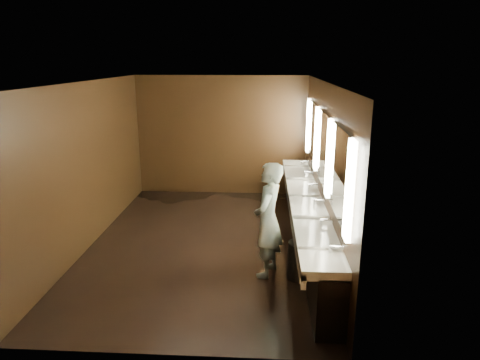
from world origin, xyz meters
TOP-DOWN VIEW (x-y plane):
  - floor at (0.00, 0.00)m, footprint 6.00×6.00m
  - ceiling at (0.00, 0.00)m, footprint 4.00×6.00m
  - wall_back at (0.00, 3.00)m, footprint 4.00×0.02m
  - wall_front at (0.00, -3.00)m, footprint 4.00×0.02m
  - wall_left at (-2.00, 0.00)m, footprint 0.02×6.00m
  - wall_right at (2.00, 0.00)m, footprint 0.02×6.00m
  - sink_counter at (1.79, 0.00)m, footprint 0.55×5.40m
  - mirror_band at (1.98, -0.00)m, footprint 0.06×5.03m
  - person at (1.09, -1.06)m, footprint 0.59×0.73m
  - trash_bin at (1.58, -1.17)m, footprint 0.48×0.48m

SIDE VIEW (x-z plane):
  - floor at x=0.00m, z-range 0.00..0.00m
  - trash_bin at x=1.58m, z-range 0.00..0.57m
  - sink_counter at x=1.79m, z-range -0.01..1.00m
  - person at x=1.09m, z-range 0.00..1.74m
  - wall_back at x=0.00m, z-range 0.00..2.80m
  - wall_front at x=0.00m, z-range 0.00..2.80m
  - wall_left at x=-2.00m, z-range 0.00..2.80m
  - wall_right at x=2.00m, z-range 0.00..2.80m
  - mirror_band at x=1.98m, z-range 1.17..2.32m
  - ceiling at x=0.00m, z-range 2.79..2.81m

